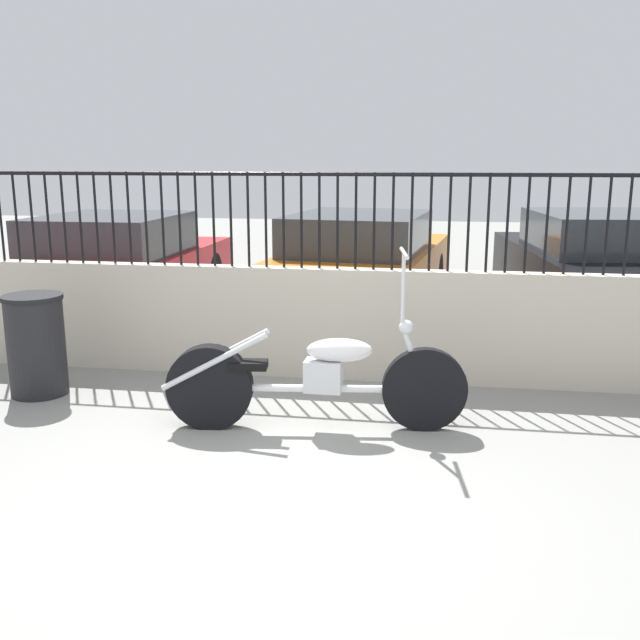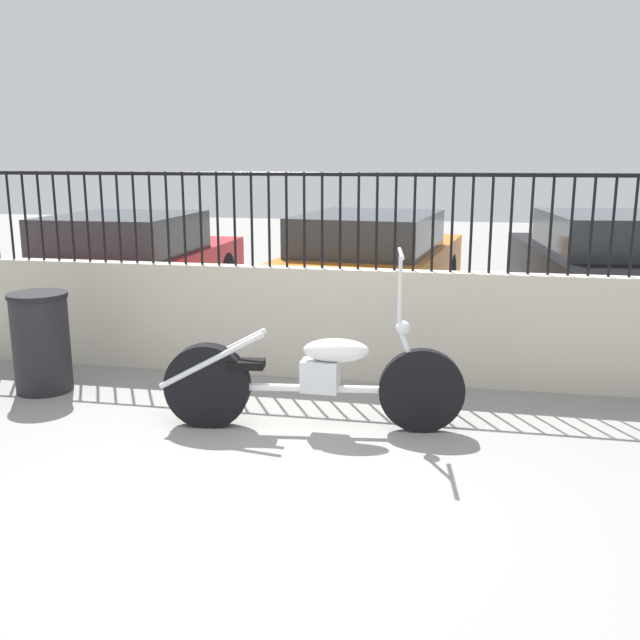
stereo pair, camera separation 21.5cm
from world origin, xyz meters
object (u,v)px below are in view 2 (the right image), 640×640
(car_red, at_px, (131,262))
(car_orange, at_px, (371,263))
(trash_bin, at_px, (41,342))
(motorcycle_white, at_px, (297,379))
(car_black, at_px, (615,269))

(car_red, distance_m, car_orange, 3.22)
(trash_bin, height_order, car_orange, car_orange)
(motorcycle_white, relative_size, car_orange, 0.49)
(trash_bin, distance_m, car_orange, 4.55)
(motorcycle_white, xyz_separation_m, car_red, (-3.17, 3.78, 0.27))
(motorcycle_white, distance_m, car_red, 4.93)
(trash_bin, height_order, car_black, car_black)
(trash_bin, bearing_deg, motorcycle_white, -10.46)
(trash_bin, relative_size, car_red, 0.21)
(motorcycle_white, height_order, car_red, motorcycle_white)
(motorcycle_white, bearing_deg, trash_bin, 162.34)
(motorcycle_white, height_order, car_black, car_black)
(car_red, bearing_deg, trash_bin, -167.54)
(car_orange, bearing_deg, trash_bin, 154.37)
(car_orange, bearing_deg, car_red, 105.73)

